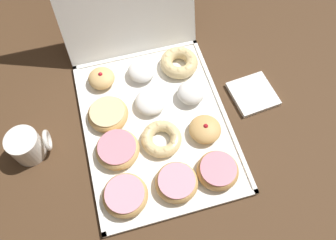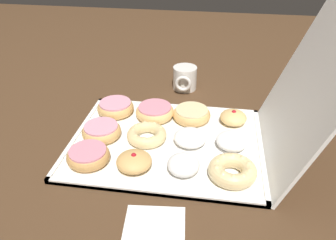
{
  "view_description": "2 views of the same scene",
  "coord_description": "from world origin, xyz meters",
  "px_view_note": "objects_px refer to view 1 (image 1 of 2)",
  "views": [
    {
      "loc": [
        -0.09,
        -0.44,
        0.86
      ],
      "look_at": [
        0.03,
        -0.01,
        0.03
      ],
      "focal_mm": 35.17,
      "sensor_mm": 36.0,
      "label": 1
    },
    {
      "loc": [
        0.75,
        0.12,
        0.57
      ],
      "look_at": [
        -0.04,
        -0.0,
        0.06
      ],
      "focal_mm": 35.03,
      "sensor_mm": 36.0,
      "label": 2
    }
  ],
  "objects_px": {
    "donut_box": "(157,125)",
    "pink_frosted_donut_1": "(177,182)",
    "jelly_filled_donut_5": "(205,129)",
    "coffee_mug": "(27,145)",
    "powdered_filled_donut_10": "(142,71)",
    "powdered_filled_donut_7": "(151,101)",
    "powdered_filled_donut_8": "(191,93)",
    "jelly_filled_donut_9": "(101,78)",
    "pink_frosted_donut_0": "(125,195)",
    "cruller_donut_11": "(179,62)",
    "pink_frosted_donut_2": "(218,170)",
    "napkin_stack": "(253,94)",
    "glazed_ring_donut_6": "(108,114)",
    "cruller_donut_4": "(160,139)",
    "pink_frosted_donut_3": "(118,149)"
  },
  "relations": [
    {
      "from": "powdered_filled_donut_8",
      "to": "napkin_stack",
      "type": "bearing_deg",
      "value": -11.73
    },
    {
      "from": "coffee_mug",
      "to": "napkin_stack",
      "type": "distance_m",
      "value": 0.67
    },
    {
      "from": "cruller_donut_4",
      "to": "powdered_filled_donut_8",
      "type": "xyz_separation_m",
      "value": [
        0.13,
        0.12,
        0.01
      ]
    },
    {
      "from": "pink_frosted_donut_0",
      "to": "jelly_filled_donut_5",
      "type": "bearing_deg",
      "value": 25.84
    },
    {
      "from": "powdered_filled_donut_10",
      "to": "pink_frosted_donut_2",
      "type": "bearing_deg",
      "value": -72.51
    },
    {
      "from": "donut_box",
      "to": "cruller_donut_4",
      "type": "height_order",
      "value": "cruller_donut_4"
    },
    {
      "from": "jelly_filled_donut_5",
      "to": "napkin_stack",
      "type": "distance_m",
      "value": 0.21
    },
    {
      "from": "donut_box",
      "to": "cruller_donut_4",
      "type": "distance_m",
      "value": 0.06
    },
    {
      "from": "donut_box",
      "to": "pink_frosted_donut_1",
      "type": "height_order",
      "value": "pink_frosted_donut_1"
    },
    {
      "from": "pink_frosted_donut_3",
      "to": "coffee_mug",
      "type": "relative_size",
      "value": 1.12
    },
    {
      "from": "jelly_filled_donut_5",
      "to": "powdered_filled_donut_8",
      "type": "distance_m",
      "value": 0.13
    },
    {
      "from": "glazed_ring_donut_6",
      "to": "coffee_mug",
      "type": "bearing_deg",
      "value": -168.33
    },
    {
      "from": "pink_frosted_donut_1",
      "to": "powdered_filled_donut_8",
      "type": "distance_m",
      "value": 0.28
    },
    {
      "from": "powdered_filled_donut_8",
      "to": "jelly_filled_donut_9",
      "type": "height_order",
      "value": "powdered_filled_donut_8"
    },
    {
      "from": "pink_frosted_donut_1",
      "to": "cruller_donut_11",
      "type": "distance_m",
      "value": 0.39
    },
    {
      "from": "glazed_ring_donut_6",
      "to": "cruller_donut_11",
      "type": "bearing_deg",
      "value": 26.12
    },
    {
      "from": "jelly_filled_donut_9",
      "to": "coffee_mug",
      "type": "relative_size",
      "value": 0.76
    },
    {
      "from": "powdered_filled_donut_8",
      "to": "cruller_donut_11",
      "type": "xyz_separation_m",
      "value": [
        -0.0,
        0.12,
        -0.0
      ]
    },
    {
      "from": "powdered_filled_donut_8",
      "to": "napkin_stack",
      "type": "relative_size",
      "value": 0.64
    },
    {
      "from": "pink_frosted_donut_0",
      "to": "napkin_stack",
      "type": "relative_size",
      "value": 0.93
    },
    {
      "from": "jelly_filled_donut_9",
      "to": "cruller_donut_11",
      "type": "distance_m",
      "value": 0.25
    },
    {
      "from": "jelly_filled_donut_5",
      "to": "coffee_mug",
      "type": "xyz_separation_m",
      "value": [
        -0.48,
        0.08,
        0.01
      ]
    },
    {
      "from": "pink_frosted_donut_2",
      "to": "jelly_filled_donut_9",
      "type": "xyz_separation_m",
      "value": [
        -0.24,
        0.38,
        0.0
      ]
    },
    {
      "from": "pink_frosted_donut_0",
      "to": "powdered_filled_donut_10",
      "type": "distance_m",
      "value": 0.39
    },
    {
      "from": "donut_box",
      "to": "glazed_ring_donut_6",
      "type": "height_order",
      "value": "glazed_ring_donut_6"
    },
    {
      "from": "cruller_donut_11",
      "to": "coffee_mug",
      "type": "distance_m",
      "value": 0.51
    },
    {
      "from": "cruller_donut_11",
      "to": "coffee_mug",
      "type": "relative_size",
      "value": 1.11
    },
    {
      "from": "powdered_filled_donut_8",
      "to": "glazed_ring_donut_6",
      "type": "bearing_deg",
      "value": -179.44
    },
    {
      "from": "powdered_filled_donut_8",
      "to": "powdered_filled_donut_7",
      "type": "bearing_deg",
      "value": 177.84
    },
    {
      "from": "cruller_donut_11",
      "to": "coffee_mug",
      "type": "bearing_deg",
      "value": -160.44
    },
    {
      "from": "coffee_mug",
      "to": "cruller_donut_11",
      "type": "bearing_deg",
      "value": 19.56
    },
    {
      "from": "pink_frosted_donut_1",
      "to": "pink_frosted_donut_2",
      "type": "relative_size",
      "value": 1.01
    },
    {
      "from": "powdered_filled_donut_10",
      "to": "coffee_mug",
      "type": "height_order",
      "value": "coffee_mug"
    },
    {
      "from": "donut_box",
      "to": "pink_frosted_donut_0",
      "type": "distance_m",
      "value": 0.23
    },
    {
      "from": "cruller_donut_11",
      "to": "napkin_stack",
      "type": "xyz_separation_m",
      "value": [
        0.19,
        -0.16,
        -0.02
      ]
    },
    {
      "from": "powdered_filled_donut_8",
      "to": "napkin_stack",
      "type": "height_order",
      "value": "powdered_filled_donut_8"
    },
    {
      "from": "powdered_filled_donut_7",
      "to": "donut_box",
      "type": "bearing_deg",
      "value": -90.8
    },
    {
      "from": "pink_frosted_donut_2",
      "to": "cruller_donut_11",
      "type": "relative_size",
      "value": 0.94
    },
    {
      "from": "powdered_filled_donut_7",
      "to": "cruller_donut_11",
      "type": "height_order",
      "value": "same"
    },
    {
      "from": "pink_frosted_donut_3",
      "to": "napkin_stack",
      "type": "xyz_separation_m",
      "value": [
        0.44,
        0.08,
        -0.02
      ]
    },
    {
      "from": "glazed_ring_donut_6",
      "to": "powdered_filled_donut_7",
      "type": "bearing_deg",
      "value": 3.12
    },
    {
      "from": "powdered_filled_donut_10",
      "to": "powdered_filled_donut_7",
      "type": "bearing_deg",
      "value": -90.97
    },
    {
      "from": "pink_frosted_donut_1",
      "to": "powdered_filled_donut_7",
      "type": "xyz_separation_m",
      "value": [
        -0.0,
        0.26,
        0.0
      ]
    },
    {
      "from": "pink_frosted_donut_1",
      "to": "jelly_filled_donut_5",
      "type": "relative_size",
      "value": 1.25
    },
    {
      "from": "pink_frosted_donut_0",
      "to": "pink_frosted_donut_1",
      "type": "bearing_deg",
      "value": -0.96
    },
    {
      "from": "pink_frosted_donut_0",
      "to": "cruller_donut_4",
      "type": "distance_m",
      "value": 0.18
    },
    {
      "from": "pink_frosted_donut_2",
      "to": "pink_frosted_donut_1",
      "type": "bearing_deg",
      "value": -178.92
    },
    {
      "from": "jelly_filled_donut_5",
      "to": "glazed_ring_donut_6",
      "type": "bearing_deg",
      "value": 154.19
    },
    {
      "from": "pink_frosted_donut_1",
      "to": "pink_frosted_donut_3",
      "type": "distance_m",
      "value": 0.19
    },
    {
      "from": "powdered_filled_donut_7",
      "to": "powdered_filled_donut_8",
      "type": "relative_size",
      "value": 1.13
    }
  ]
}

